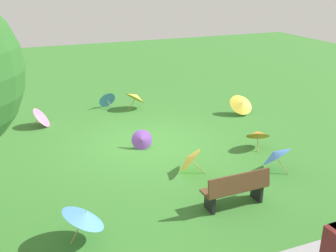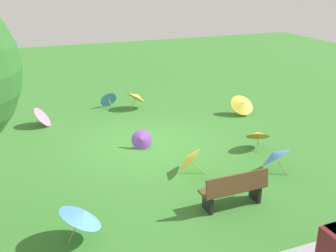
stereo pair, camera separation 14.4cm
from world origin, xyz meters
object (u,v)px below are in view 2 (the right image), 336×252
at_px(parasol_orange_0, 258,134).
at_px(parasol_purple_0, 142,139).
at_px(parasol_blue_2, 275,155).
at_px(parasol_yellow_1, 188,159).
at_px(parasol_pink_0, 44,116).
at_px(parasol_yellow_4, 243,104).
at_px(park_bench, 234,189).
at_px(parasol_blue_0, 108,99).
at_px(parasol_blue_1, 82,215).
at_px(parasol_yellow_2, 137,96).

relative_size(parasol_orange_0, parasol_purple_0, 1.24).
relative_size(parasol_blue_2, parasol_yellow_1, 1.11).
bearing_deg(parasol_pink_0, parasol_yellow_4, 167.77).
bearing_deg(parasol_blue_2, parasol_purple_0, -43.79).
bearing_deg(parasol_yellow_1, park_bench, 97.82).
relative_size(park_bench, parasol_purple_0, 2.12).
distance_m(parasol_pink_0, parasol_blue_0, 2.90).
height_order(parasol_blue_1, parasol_yellow_1, parasol_blue_1).
distance_m(park_bench, parasol_orange_0, 3.59).
xyz_separation_m(park_bench, parasol_yellow_2, (-0.08, -7.81, 0.03)).
height_order(park_bench, parasol_purple_0, park_bench).
distance_m(parasol_pink_0, parasol_blue_2, 8.13).
bearing_deg(parasol_pink_0, parasol_yellow_1, 122.81).
xyz_separation_m(park_bench, parasol_yellow_4, (-3.61, -5.59, -0.03)).
distance_m(parasol_pink_0, parasol_blue_1, 7.13).
height_order(parasol_orange_0, parasol_purple_0, parasol_orange_0).
height_order(parasol_purple_0, parasol_blue_2, parasol_blue_2).
bearing_deg(parasol_purple_0, parasol_pink_0, -50.40).
relative_size(parasol_purple_0, parasol_blue_2, 0.67).
distance_m(parasol_blue_1, parasol_blue_2, 5.55).
distance_m(parasol_blue_0, parasol_blue_2, 7.80).
distance_m(parasol_orange_0, parasol_yellow_2, 5.62).
bearing_deg(parasol_pink_0, parasol_purple_0, 129.60).
distance_m(parasol_purple_0, parasol_yellow_2, 3.97).
relative_size(parasol_blue_1, parasol_yellow_4, 0.99).
height_order(parasol_pink_0, parasol_blue_1, parasol_blue_1).
distance_m(parasol_orange_0, parasol_blue_1, 6.44).
distance_m(parasol_pink_0, parasol_yellow_1, 6.11).
bearing_deg(parasol_orange_0, parasol_yellow_2, -65.75).
bearing_deg(parasol_blue_1, parasol_pink_0, -89.11).
bearing_deg(parasol_orange_0, parasol_yellow_4, -112.81).
height_order(park_bench, parasol_blue_2, park_bench).
bearing_deg(parasol_pink_0, parasol_orange_0, 143.22).
relative_size(parasol_pink_0, parasol_blue_0, 1.23).
distance_m(parasol_yellow_1, parasol_yellow_2, 5.81).
xyz_separation_m(parasol_orange_0, parasol_pink_0, (5.97, -4.47, -0.10)).
xyz_separation_m(parasol_pink_0, parasol_blue_0, (-2.61, -1.27, -0.02)).
distance_m(parasol_blue_0, parasol_yellow_1, 6.45).
distance_m(park_bench, parasol_purple_0, 4.10).
height_order(parasol_blue_1, parasol_blue_2, parasol_blue_1).
height_order(parasol_pink_0, parasol_purple_0, parasol_pink_0).
distance_m(parasol_pink_0, parasol_purple_0, 4.11).
bearing_deg(parasol_yellow_1, parasol_purple_0, -70.64).
bearing_deg(parasol_blue_0, parasol_yellow_2, 150.04).
bearing_deg(parasol_yellow_2, parasol_pink_0, 10.18).
height_order(parasol_orange_0, parasol_blue_1, parasol_blue_1).
height_order(parasol_blue_0, parasol_blue_2, parasol_blue_2).
distance_m(parasol_blue_2, parasol_yellow_4, 4.70).
relative_size(park_bench, parasol_orange_0, 1.71).
xyz_separation_m(park_bench, parasol_yellow_1, (0.28, -2.01, -0.07)).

